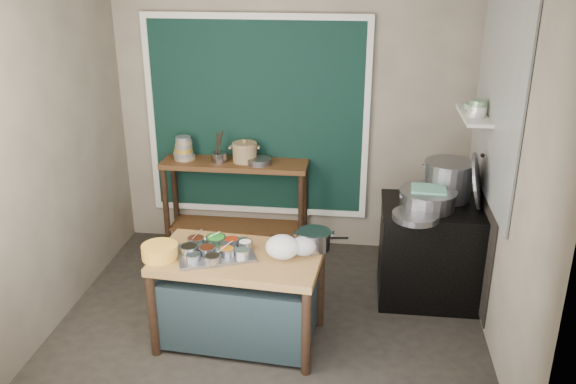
# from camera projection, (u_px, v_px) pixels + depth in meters

# --- Properties ---
(floor) EXTENTS (3.50, 3.00, 0.02)m
(floor) POSITION_uv_depth(u_px,v_px,m) (271.00, 320.00, 5.14)
(floor) COLOR #2A2620
(floor) RESTS_ON ground
(back_wall) EXTENTS (3.50, 0.02, 2.80)m
(back_wall) POSITION_uv_depth(u_px,v_px,m) (292.00, 113.00, 6.02)
(back_wall) COLOR gray
(back_wall) RESTS_ON floor
(left_wall) EXTENTS (0.02, 3.00, 2.80)m
(left_wall) POSITION_uv_depth(u_px,v_px,m) (50.00, 154.00, 4.82)
(left_wall) COLOR gray
(left_wall) RESTS_ON floor
(right_wall) EXTENTS (0.02, 3.00, 2.80)m
(right_wall) POSITION_uv_depth(u_px,v_px,m) (509.00, 172.00, 4.42)
(right_wall) COLOR gray
(right_wall) RESTS_ON floor
(curtain_panel) EXTENTS (2.10, 0.02, 1.90)m
(curtain_panel) POSITION_uv_depth(u_px,v_px,m) (257.00, 118.00, 6.04)
(curtain_panel) COLOR black
(curtain_panel) RESTS_ON back_wall
(curtain_frame) EXTENTS (2.22, 0.03, 2.02)m
(curtain_frame) POSITION_uv_depth(u_px,v_px,m) (257.00, 118.00, 6.03)
(curtain_frame) COLOR beige
(curtain_frame) RESTS_ON back_wall
(tile_panel) EXTENTS (0.02, 1.70, 1.70)m
(tile_panel) POSITION_uv_depth(u_px,v_px,m) (498.00, 94.00, 4.77)
(tile_panel) COLOR #B2B2AA
(tile_panel) RESTS_ON right_wall
(soot_patch) EXTENTS (0.01, 1.30, 1.30)m
(soot_patch) POSITION_uv_depth(u_px,v_px,m) (480.00, 223.00, 5.28)
(soot_patch) COLOR black
(soot_patch) RESTS_ON right_wall
(wall_shelf) EXTENTS (0.22, 0.70, 0.03)m
(wall_shelf) POSITION_uv_depth(u_px,v_px,m) (475.00, 115.00, 5.15)
(wall_shelf) COLOR beige
(wall_shelf) RESTS_ON right_wall
(prep_table) EXTENTS (1.30, 0.81, 0.75)m
(prep_table) POSITION_uv_depth(u_px,v_px,m) (240.00, 298.00, 4.75)
(prep_table) COLOR brown
(prep_table) RESTS_ON floor
(back_counter) EXTENTS (1.45, 0.40, 0.95)m
(back_counter) POSITION_uv_depth(u_px,v_px,m) (236.00, 206.00, 6.21)
(back_counter) COLOR #513117
(back_counter) RESTS_ON floor
(stove_block) EXTENTS (0.90, 0.68, 0.85)m
(stove_block) POSITION_uv_depth(u_px,v_px,m) (432.00, 254.00, 5.34)
(stove_block) COLOR black
(stove_block) RESTS_ON floor
(stove_top) EXTENTS (0.92, 0.69, 0.03)m
(stove_top) POSITION_uv_depth(u_px,v_px,m) (437.00, 207.00, 5.17)
(stove_top) COLOR black
(stove_top) RESTS_ON stove_block
(condiment_tray) EXTENTS (0.67, 0.58, 0.03)m
(condiment_tray) POSITION_uv_depth(u_px,v_px,m) (215.00, 253.00, 4.62)
(condiment_tray) COLOR gray
(condiment_tray) RESTS_ON prep_table
(condiment_bowls) EXTENTS (0.53, 0.43, 0.06)m
(condiment_bowls) POSITION_uv_depth(u_px,v_px,m) (213.00, 247.00, 4.62)
(condiment_bowls) COLOR gray
(condiment_bowls) RESTS_ON condiment_tray
(yellow_basin) EXTENTS (0.30, 0.30, 0.10)m
(yellow_basin) POSITION_uv_depth(u_px,v_px,m) (160.00, 251.00, 4.56)
(yellow_basin) COLOR orange
(yellow_basin) RESTS_ON prep_table
(saucepan) EXTENTS (0.30, 0.30, 0.15)m
(saucepan) POSITION_uv_depth(u_px,v_px,m) (314.00, 240.00, 4.69)
(saucepan) COLOR gray
(saucepan) RESTS_ON prep_table
(plastic_bag_a) EXTENTS (0.27, 0.24, 0.19)m
(plastic_bag_a) POSITION_uv_depth(u_px,v_px,m) (282.00, 247.00, 4.53)
(plastic_bag_a) COLOR white
(plastic_bag_a) RESTS_ON prep_table
(plastic_bag_b) EXTENTS (0.25, 0.23, 0.15)m
(plastic_bag_b) POSITION_uv_depth(u_px,v_px,m) (303.00, 246.00, 4.59)
(plastic_bag_b) COLOR white
(plastic_bag_b) RESTS_ON prep_table
(bowl_stack) EXTENTS (0.21, 0.21, 0.24)m
(bowl_stack) POSITION_uv_depth(u_px,v_px,m) (184.00, 149.00, 6.07)
(bowl_stack) COLOR tan
(bowl_stack) RESTS_ON back_counter
(utensil_cup) EXTENTS (0.16, 0.16, 0.10)m
(utensil_cup) POSITION_uv_depth(u_px,v_px,m) (219.00, 157.00, 6.02)
(utensil_cup) COLOR gray
(utensil_cup) RESTS_ON back_counter
(ceramic_crock) EXTENTS (0.29, 0.29, 0.17)m
(ceramic_crock) POSITION_uv_depth(u_px,v_px,m) (245.00, 153.00, 6.01)
(ceramic_crock) COLOR olive
(ceramic_crock) RESTS_ON back_counter
(wide_bowl) EXTENTS (0.26, 0.26, 0.06)m
(wide_bowl) POSITION_uv_depth(u_px,v_px,m) (259.00, 161.00, 5.95)
(wide_bowl) COLOR gray
(wide_bowl) RESTS_ON back_counter
(stock_pot) EXTENTS (0.45, 0.45, 0.34)m
(stock_pot) POSITION_uv_depth(u_px,v_px,m) (448.00, 180.00, 5.27)
(stock_pot) COLOR gray
(stock_pot) RESTS_ON stove_top
(pot_lid) EXTENTS (0.22, 0.50, 0.48)m
(pot_lid) POSITION_uv_depth(u_px,v_px,m) (477.00, 181.00, 5.05)
(pot_lid) COLOR gray
(pot_lid) RESTS_ON stove_top
(steamer) EXTENTS (0.63, 0.63, 0.16)m
(steamer) POSITION_uv_depth(u_px,v_px,m) (428.00, 199.00, 5.10)
(steamer) COLOR gray
(steamer) RESTS_ON stove_top
(green_cloth) EXTENTS (0.30, 0.24, 0.02)m
(green_cloth) POSITION_uv_depth(u_px,v_px,m) (429.00, 189.00, 5.07)
(green_cloth) COLOR #67A894
(green_cloth) RESTS_ON steamer
(shallow_pan) EXTENTS (0.41, 0.41, 0.05)m
(shallow_pan) POSITION_uv_depth(u_px,v_px,m) (416.00, 216.00, 4.91)
(shallow_pan) COLOR gray
(shallow_pan) RESTS_ON stove_top
(shelf_bowl_stack) EXTENTS (0.16, 0.16, 0.13)m
(shelf_bowl_stack) POSITION_uv_depth(u_px,v_px,m) (477.00, 109.00, 5.05)
(shelf_bowl_stack) COLOR silver
(shelf_bowl_stack) RESTS_ON wall_shelf
(shelf_bowl_green) EXTENTS (0.15, 0.15, 0.05)m
(shelf_bowl_green) POSITION_uv_depth(u_px,v_px,m) (472.00, 106.00, 5.27)
(shelf_bowl_green) COLOR gray
(shelf_bowl_green) RESTS_ON wall_shelf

